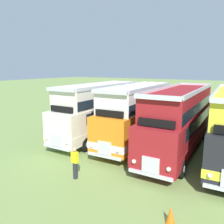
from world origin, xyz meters
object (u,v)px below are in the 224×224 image
at_px(bus_third_in_row, 180,118).
at_px(marshal_person, 75,163).
at_px(bus_first_in_row, 100,109).
at_px(bus_second_in_row, 137,113).
at_px(cone_mid_row, 171,215).

height_order(bus_third_in_row, marshal_person, bus_third_in_row).
distance_m(bus_first_in_row, bus_third_in_row, 6.76).
relative_size(bus_first_in_row, marshal_person, 6.01).
bearing_deg(bus_first_in_row, marshal_person, -66.10).
distance_m(bus_third_in_row, marshal_person, 8.09).
relative_size(bus_second_in_row, cone_mid_row, 13.92).
xyz_separation_m(bus_first_in_row, bus_second_in_row, (3.38, 0.24, -0.00)).
xyz_separation_m(bus_first_in_row, bus_third_in_row, (6.76, 0.02, 0.00)).
height_order(bus_first_in_row, bus_second_in_row, same).
bearing_deg(cone_mid_row, bus_third_in_row, 102.52).
bearing_deg(marshal_person, bus_third_in_row, 62.82).
distance_m(cone_mid_row, marshal_person, 5.52).
xyz_separation_m(bus_second_in_row, marshal_person, (-0.25, -7.29, -1.47)).
bearing_deg(bus_first_in_row, cone_mid_row, -43.11).
relative_size(bus_third_in_row, cone_mid_row, 15.51).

